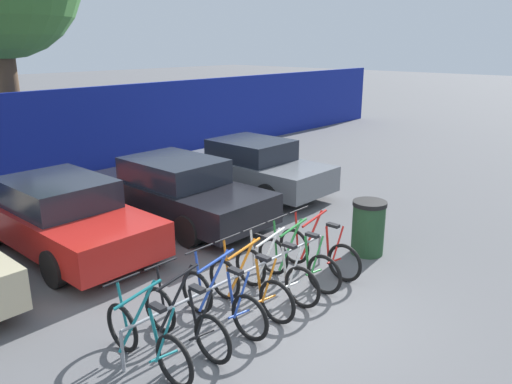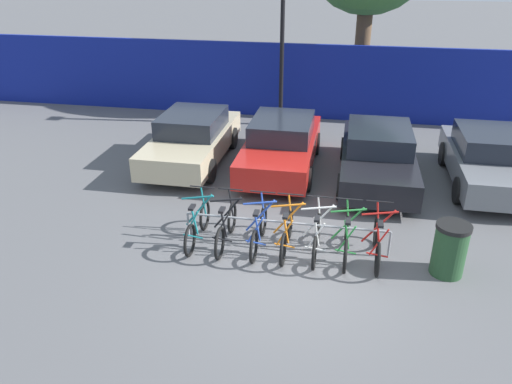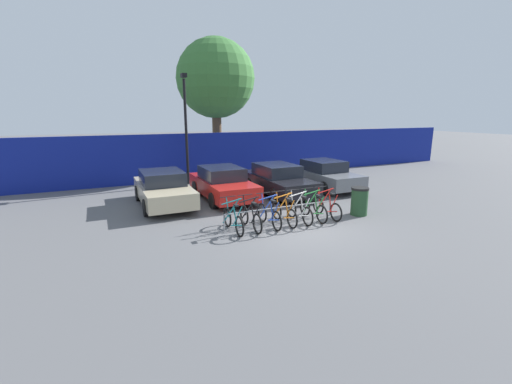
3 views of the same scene
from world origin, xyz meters
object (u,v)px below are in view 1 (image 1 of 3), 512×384
object	(u,v)px
bicycle_blue	(222,301)
bicycle_green	(298,262)
car_grey	(254,167)
trash_bin	(368,227)
bicycle_orange	(249,287)
bicycle_white	(275,274)
car_red	(62,216)
car_black	(177,190)
bike_rack	(240,278)
bicycle_black	(185,320)
bicycle_red	(318,252)
bicycle_teal	(147,340)

from	to	relation	value
bicycle_blue	bicycle_green	size ratio (longest dim) A/B	1.00
car_grey	trash_bin	world-z (taller)	car_grey
bicycle_orange	trash_bin	distance (m)	3.04
bicycle_green	bicycle_orange	bearing A→B (deg)	176.65
bicycle_white	car_red	size ratio (longest dim) A/B	0.39
car_black	car_grey	bearing A→B (deg)	4.36
bicycle_green	bicycle_blue	bearing A→B (deg)	176.65
car_black	trash_bin	xyz separation A→B (m)	(1.19, -4.11, -0.17)
bike_rack	bicycle_green	bearing A→B (deg)	-7.03
bicycle_black	bicycle_orange	bearing A→B (deg)	-2.15
bicycle_red	car_black	xyz separation A→B (m)	(0.09, 3.88, 0.31)
car_red	car_black	distance (m)	2.57
bike_rack	trash_bin	size ratio (longest dim) A/B	4.01
bicycle_black	bicycle_blue	bearing A→B (deg)	-2.15
bicycle_orange	bicycle_red	size ratio (longest dim) A/B	1.00
bicycle_orange	car_grey	size ratio (longest dim) A/B	0.41
bicycle_black	bike_rack	bearing A→B (deg)	4.95
bicycle_black	bicycle_red	size ratio (longest dim) A/B	1.00
bicycle_green	bicycle_red	distance (m)	0.59
bicycle_black	bicycle_orange	size ratio (longest dim) A/B	1.00
bicycle_black	trash_bin	world-z (taller)	bicycle_black
bicycle_orange	bicycle_green	world-z (taller)	same
bike_rack	bicycle_blue	world-z (taller)	bicycle_blue
bicycle_red	car_grey	xyz separation A→B (m)	(2.84, 4.09, 0.31)
bicycle_orange	trash_bin	world-z (taller)	bicycle_orange
bicycle_green	car_black	bearing A→B (deg)	76.82
bicycle_black	bicycle_blue	xyz separation A→B (m)	(0.67, 0.00, 0.00)
bicycle_teal	bicycle_white	size ratio (longest dim) A/B	1.00
bicycle_green	car_black	world-z (taller)	car_black
bicycle_blue	bicycle_green	bearing A→B (deg)	-1.64
bicycle_black	bicycle_green	world-z (taller)	same
bicycle_white	bicycle_red	world-z (taller)	same
bicycle_orange	car_red	xyz separation A→B (m)	(-0.72, 4.17, 0.31)
bike_rack	bicycle_red	distance (m)	1.80
trash_bin	car_black	bearing A→B (deg)	106.18
bicycle_teal	bicycle_orange	size ratio (longest dim) A/B	1.00
bike_rack	car_red	size ratio (longest dim) A/B	0.93
bike_rack	bicycle_blue	xyz separation A→B (m)	(-0.52, -0.15, -0.11)
bike_rack	car_black	bearing A→B (deg)	63.27
bicycle_orange	car_black	world-z (taller)	car_black
bicycle_teal	bicycle_black	world-z (taller)	same
bicycle_blue	bicycle_red	distance (m)	2.31
bicycle_teal	bicycle_orange	distance (m)	1.84
bicycle_orange	bicycle_white	distance (m)	0.59
bicycle_black	bicycle_orange	world-z (taller)	same
bicycle_teal	car_grey	bearing A→B (deg)	29.05
trash_bin	bicycle_teal	bearing A→B (deg)	177.34
bicycle_orange	bicycle_white	world-z (taller)	same
bicycle_blue	car_black	xyz separation A→B (m)	(2.40, 3.88, 0.31)
bicycle_black	bicycle_green	bearing A→B (deg)	-2.15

